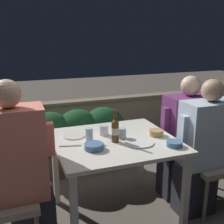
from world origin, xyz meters
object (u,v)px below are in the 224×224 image
chair_right_far (201,139)px  potted_plant (203,127)px  person_coral_top (19,172)px  person_purple_stripe (184,138)px  beer_bottle (115,130)px  person_blue_shirt (204,149)px  chair_right_near (222,151)px

chair_right_far → potted_plant: (0.37, 0.45, -0.05)m
person_coral_top → person_purple_stripe: 1.58m
person_coral_top → beer_bottle: size_ratio=4.92×
person_blue_shirt → person_purple_stripe: bearing=90.0°
chair_right_near → person_blue_shirt: person_blue_shirt is taller
chair_right_near → chair_right_far: (0.00, 0.31, 0.00)m
person_coral_top → chair_right_near: bearing=-0.7°
chair_right_near → person_coral_top: bearing=179.3°
chair_right_near → person_purple_stripe: person_purple_stripe is taller
person_blue_shirt → chair_right_far: 0.37m
potted_plant → person_blue_shirt: bearing=-127.3°
person_purple_stripe → person_coral_top: bearing=-169.6°
person_coral_top → potted_plant: bearing=19.0°
person_blue_shirt → chair_right_near: bearing=0.0°
chair_right_far → person_purple_stripe: size_ratio=0.77×
person_coral_top → person_blue_shirt: person_coral_top is taller
person_blue_shirt → person_purple_stripe: size_ratio=1.01×
potted_plant → person_coral_top: bearing=-161.0°
person_purple_stripe → beer_bottle: size_ratio=4.55×
chair_right_near → potted_plant: size_ratio=1.13×
person_coral_top → person_blue_shirt: size_ratio=1.07×
chair_right_near → potted_plant: chair_right_near is taller
chair_right_near → chair_right_far: size_ratio=1.00×
person_purple_stripe → potted_plant: size_ratio=1.47×
person_coral_top → person_blue_shirt: 1.56m
chair_right_near → person_purple_stripe: size_ratio=0.77×
chair_right_near → chair_right_far: 0.31m
person_purple_stripe → chair_right_far: bearing=-0.0°
potted_plant → person_purple_stripe: bearing=-142.1°
chair_right_near → person_blue_shirt: 0.21m
beer_bottle → person_coral_top: bearing=-173.0°
beer_bottle → potted_plant: size_ratio=0.32×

